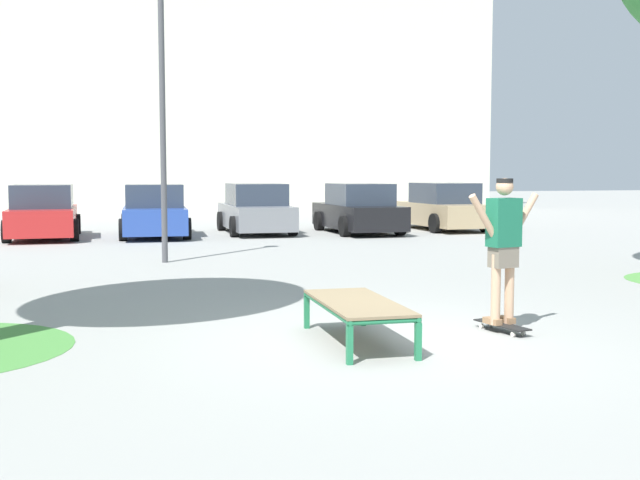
% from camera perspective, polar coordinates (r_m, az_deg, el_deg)
% --- Properties ---
extents(ground_plane, '(120.00, 120.00, 0.00)m').
position_cam_1_polar(ground_plane, '(8.87, 4.59, -7.18)').
color(ground_plane, '#999993').
extents(building_facade, '(34.21, 4.00, 11.01)m').
position_cam_1_polar(building_facade, '(39.36, -12.33, 10.13)').
color(building_facade, silver).
rests_on(building_facade, ground).
extents(skate_box, '(0.81, 1.92, 0.46)m').
position_cam_1_polar(skate_box, '(8.65, 2.68, -4.70)').
color(skate_box, '#237A4C').
rests_on(skate_box, ground).
extents(skateboard, '(0.36, 0.82, 0.09)m').
position_cam_1_polar(skateboard, '(9.52, 12.91, -5.98)').
color(skateboard, black).
rests_on(skateboard, ground).
extents(skater, '(0.99, 0.34, 1.69)m').
position_cam_1_polar(skater, '(9.39, 13.02, -0.01)').
color(skater, tan).
rests_on(skater, skateboard).
extents(car_red, '(1.93, 4.20, 1.50)m').
position_cam_1_polar(car_red, '(23.44, -19.22, 1.80)').
color(car_red, red).
rests_on(car_red, ground).
extents(car_blue, '(2.09, 4.29, 1.50)m').
position_cam_1_polar(car_blue, '(23.24, -11.78, 1.94)').
color(car_blue, '#28479E').
rests_on(car_blue, ground).
extents(car_grey, '(1.95, 4.21, 1.50)m').
position_cam_1_polar(car_grey, '(24.08, -4.64, 2.13)').
color(car_grey, slate).
rests_on(car_grey, ground).
extents(car_black, '(1.97, 4.22, 1.50)m').
position_cam_1_polar(car_black, '(24.15, 2.77, 2.15)').
color(car_black, black).
rests_on(car_black, ground).
extents(car_tan, '(2.02, 4.25, 1.50)m').
position_cam_1_polar(car_tan, '(25.77, 8.79, 2.27)').
color(car_tan, tan).
rests_on(car_tan, ground).
extents(light_post, '(0.36, 0.36, 5.83)m').
position_cam_1_polar(light_post, '(16.62, -11.27, 11.63)').
color(light_post, '#4C4C51').
rests_on(light_post, ground).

